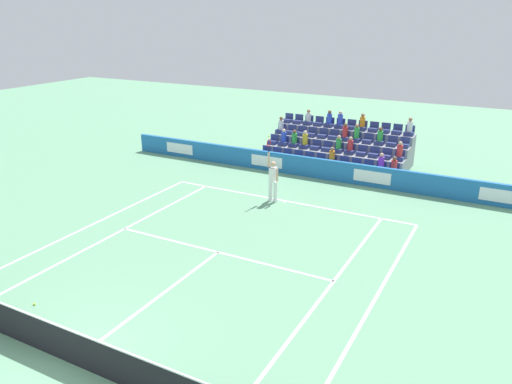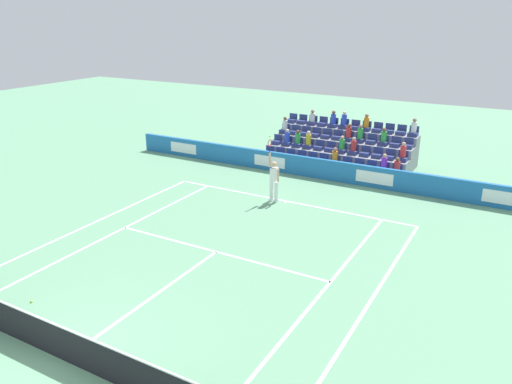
% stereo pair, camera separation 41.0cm
% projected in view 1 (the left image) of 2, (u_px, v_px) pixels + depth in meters
% --- Properties ---
extents(ground_plane, '(80.00, 80.00, 0.00)m').
position_uv_depth(ground_plane, '(71.00, 363.00, 11.53)').
color(ground_plane, '#669E77').
extents(line_baseline, '(10.97, 0.10, 0.01)m').
position_uv_depth(line_baseline, '(286.00, 201.00, 21.40)').
color(line_baseline, white).
rests_on(line_baseline, ground).
extents(line_service, '(8.23, 0.10, 0.01)m').
position_uv_depth(line_service, '(218.00, 252.00, 16.84)').
color(line_service, white).
rests_on(line_service, ground).
extents(line_centre_service, '(0.10, 6.40, 0.01)m').
position_uv_depth(line_centre_service, '(158.00, 297.00, 14.18)').
color(line_centre_service, white).
rests_on(line_centre_service, ground).
extents(line_singles_sideline_left, '(0.10, 11.89, 0.01)m').
position_uv_depth(line_singles_sideline_left, '(116.00, 233.00, 18.28)').
color(line_singles_sideline_left, white).
rests_on(line_singles_sideline_left, ground).
extents(line_singles_sideline_right, '(0.10, 11.89, 0.01)m').
position_uv_depth(line_singles_sideline_right, '(328.00, 288.00, 14.64)').
color(line_singles_sideline_right, white).
rests_on(line_singles_sideline_right, ground).
extents(line_doubles_sideline_left, '(0.10, 11.89, 0.01)m').
position_uv_depth(line_doubles_sideline_left, '(89.00, 226.00, 18.89)').
color(line_doubles_sideline_left, white).
rests_on(line_doubles_sideline_left, ground).
extents(line_doubles_sideline_right, '(0.10, 11.89, 0.01)m').
position_uv_depth(line_doubles_sideline_right, '(375.00, 300.00, 14.04)').
color(line_doubles_sideline_right, white).
rests_on(line_doubles_sideline_right, ground).
extents(line_centre_mark, '(0.10, 0.20, 0.01)m').
position_uv_depth(line_centre_mark, '(285.00, 202.00, 21.32)').
color(line_centre_mark, white).
rests_on(line_centre_mark, ground).
extents(sponsor_barrier, '(21.76, 0.22, 0.99)m').
position_uv_depth(sponsor_barrier, '(317.00, 168.00, 24.24)').
color(sponsor_barrier, '#1E66AD').
rests_on(sponsor_barrier, ground).
extents(tennis_net, '(11.97, 0.10, 1.07)m').
position_uv_depth(tennis_net, '(68.00, 345.00, 11.36)').
color(tennis_net, '#33383D').
rests_on(tennis_net, ground).
extents(tennis_player, '(0.53, 0.37, 2.85)m').
position_uv_depth(tennis_player, '(273.00, 179.00, 21.05)').
color(tennis_player, white).
rests_on(tennis_player, ground).
extents(stadium_stand, '(7.44, 3.80, 2.62)m').
position_uv_depth(stadium_stand, '(338.00, 150.00, 26.60)').
color(stadium_stand, gray).
rests_on(stadium_stand, ground).
extents(loose_tennis_ball, '(0.07, 0.07, 0.07)m').
position_uv_depth(loose_tennis_ball, '(34.00, 304.00, 13.78)').
color(loose_tennis_ball, '#D1E533').
rests_on(loose_tennis_ball, ground).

